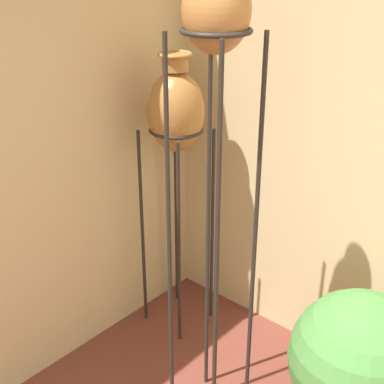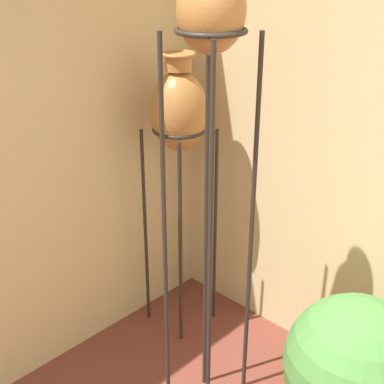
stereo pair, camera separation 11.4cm
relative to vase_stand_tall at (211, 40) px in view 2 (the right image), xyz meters
The scene contains 3 objects.
vase_stand_tall is the anchor object (origin of this frame).
vase_stand_medium 0.93m from the vase_stand_tall, 54.48° to the left, with size 0.31×0.31×1.68m.
potted_plant 1.57m from the vase_stand_tall, 63.00° to the right, with size 0.64×0.64×0.80m.
Camera 2 is at (-0.16, -0.09, 2.18)m, focal length 50.00 mm.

